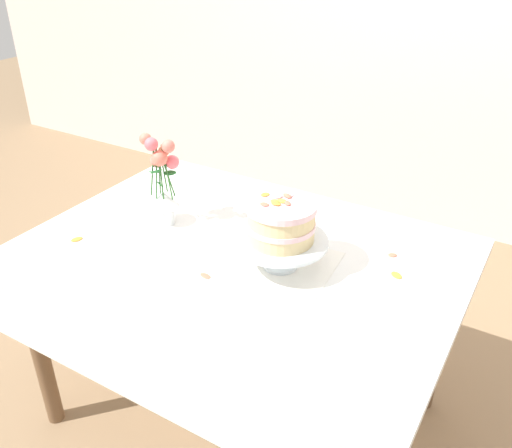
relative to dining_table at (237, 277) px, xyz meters
name	(u,v)px	position (x,y,z in m)	size (l,w,h in m)	color
ground_plane	(243,410)	(0.00, 0.02, -0.65)	(12.00, 12.00, 0.00)	#8C7051
dining_table	(237,277)	(0.00, 0.00, 0.00)	(1.40, 1.00, 0.74)	white
linen_napkin	(280,266)	(0.15, 0.01, 0.09)	(0.32, 0.32, 0.00)	white
cake_stand	(281,244)	(0.15, 0.01, 0.17)	(0.29, 0.29, 0.10)	silver
layer_cake	(281,221)	(0.15, 0.01, 0.25)	(0.21, 0.21, 0.13)	beige
flower_vase	(162,184)	(-0.33, 0.05, 0.24)	(0.13, 0.12, 0.33)	silver
loose_petal_0	(77,239)	(-0.51, -0.20, 0.09)	(0.04, 0.03, 0.00)	orange
loose_petal_1	(392,255)	(0.44, 0.25, 0.09)	(0.03, 0.02, 0.00)	#E56B51
loose_petal_2	(397,275)	(0.48, 0.14, 0.09)	(0.04, 0.03, 0.00)	orange
loose_petal_3	(206,276)	(-0.01, -0.16, 0.09)	(0.04, 0.02, 0.00)	#E56B51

